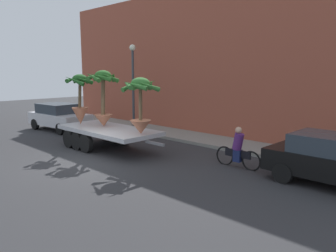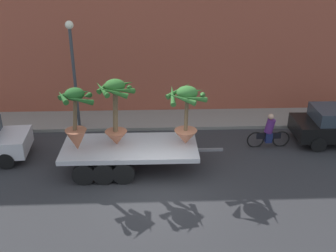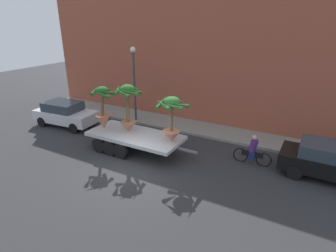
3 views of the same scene
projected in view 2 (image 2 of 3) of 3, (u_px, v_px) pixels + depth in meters
name	position (u px, v px, depth m)	size (l,w,h in m)	color
ground_plane	(158.00, 192.00, 13.69)	(60.00, 60.00, 0.00)	#2D2D30
sidewalk	(156.00, 120.00, 19.21)	(24.00, 2.20, 0.15)	gray
building_facade	(155.00, 32.00, 19.13)	(24.00, 1.20, 7.97)	#9E4C38
flatbed_trailer	(123.00, 151.00, 14.83)	(6.05, 2.30, 0.98)	#B7BABF
potted_palm_rear	(116.00, 109.00, 14.23)	(1.50, 1.49, 2.56)	#B26647
potted_palm_middle	(186.00, 113.00, 14.37)	(1.51, 1.63, 2.27)	#C17251
potted_palm_front	(76.00, 121.00, 13.97)	(1.38, 1.36, 2.38)	#B26647
cyclist	(269.00, 132.00, 16.51)	(1.84, 0.35, 1.54)	black
street_lamp	(73.00, 62.00, 17.04)	(0.36, 0.36, 4.83)	#383D42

